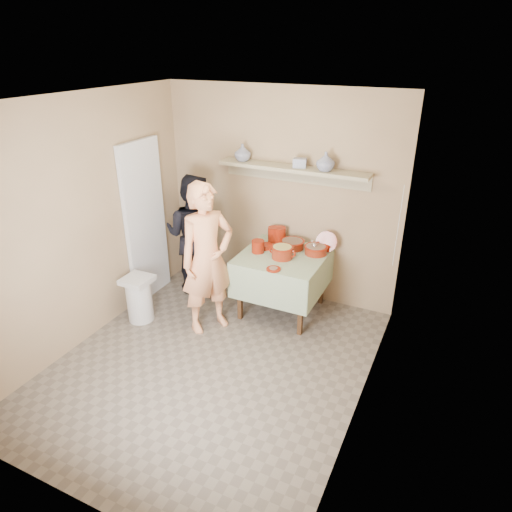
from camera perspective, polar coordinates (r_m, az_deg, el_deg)
The scene contains 22 objects.
ground at distance 4.87m, azimuth -5.54°, elevation -13.31°, with size 3.50×3.50×0.00m, color #685D52.
tile_panel at distance 5.81m, azimuth -13.66°, elevation 4.13°, with size 0.06×0.70×2.00m, color silver.
plate_stack_a at distance 5.66m, azimuth 2.23°, elevation 2.72°, with size 0.14×0.14×0.19m, color maroon.
plate_stack_b at distance 5.66m, azimuth 2.94°, elevation 2.69°, with size 0.16×0.16×0.19m, color maroon.
bowl_stack at distance 5.37m, azimuth 0.25°, elevation 1.21°, with size 0.15×0.15×0.15m, color maroon.
empty_bowl at distance 5.50m, azimuth 1.22°, elevation 1.21°, with size 0.17×0.17×0.05m, color maroon.
propped_lid at distance 5.45m, azimuth 8.80°, elevation 1.77°, with size 0.25×0.25×0.02m, color maroon.
vase_right at distance 5.18m, azimuth 8.70°, elevation 11.60°, with size 0.20×0.20×0.21m, color navy.
vase_left at distance 5.58m, azimuth -1.68°, elevation 12.81°, with size 0.19×0.19×0.20m, color navy.
ceramic_box at distance 5.30m, azimuth 5.50°, elevation 11.50°, with size 0.15×0.11×0.11m, color navy.
person_cook at distance 5.01m, azimuth -6.10°, elevation -0.38°, with size 0.63×0.41×1.73m, color #F39C69.
person_helper at distance 5.88m, azimuth -7.80°, elevation 2.66°, with size 0.77×0.60×1.57m, color black.
room_shell at distance 4.07m, azimuth -6.48°, elevation 4.72°, with size 3.04×3.54×2.62m.
serving_table at distance 5.40m, azimuth 3.38°, elevation -0.98°, with size 0.97×0.97×0.76m.
cazuela_meat_a at distance 5.50m, azimuth 4.55°, elevation 1.56°, with size 0.30×0.30×0.10m.
cazuela_meat_b at distance 5.38m, azimuth 7.50°, elevation 0.85°, with size 0.28×0.28×0.10m.
ladle at distance 5.36m, azimuth 7.33°, elevation 1.35°, with size 0.08×0.26×0.19m.
cazuela_rice at distance 5.23m, azimuth 3.30°, elevation 0.60°, with size 0.33×0.25×0.14m.
front_plate at distance 4.98m, azimuth 2.20°, elevation -1.63°, with size 0.16×0.16×0.03m.
wall_shelf at distance 5.38m, azimuth 4.69°, elevation 10.64°, with size 1.80×0.25×0.21m.
trash_bin at distance 5.56m, azimuth -14.37°, elevation -5.15°, with size 0.32×0.32×0.56m.
electrical_cord at distance 5.06m, azimuth 17.35°, elevation 3.52°, with size 0.01×0.05×0.90m.
Camera 1 is at (2.04, -3.22, 3.03)m, focal length 32.00 mm.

